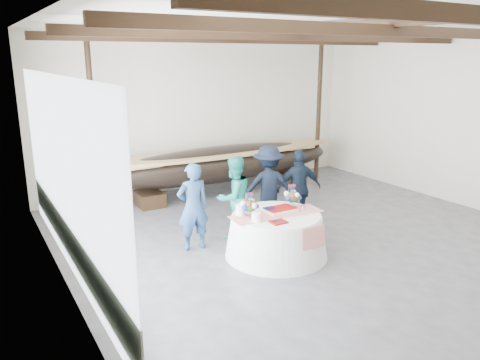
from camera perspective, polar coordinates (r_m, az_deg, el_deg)
floor at (r=9.80m, az=11.80°, el=-8.62°), size 10.00×12.00×0.01m
wall_back at (r=14.07m, az=-4.50°, el=8.29°), size 10.00×0.02×4.50m
wall_left at (r=6.83m, az=-19.79°, el=0.40°), size 0.02×12.00×4.50m
ceiling at (r=9.03m, az=13.38°, el=18.60°), size 10.00×12.00×0.01m
pavilion_structure at (r=9.63m, az=9.64°, el=15.56°), size 9.80×11.76×4.50m
open_bay at (r=7.90m, az=-20.61°, el=-0.98°), size 0.03×7.00×3.20m
longboat_display at (r=13.35m, az=-2.14°, el=2.03°), size 7.42×1.48×1.39m
banquet_table at (r=9.33m, az=4.44°, el=-6.69°), size 2.03×2.03×0.87m
tabletop_items at (r=9.24m, az=3.79°, el=-3.05°), size 1.92×0.95×0.40m
guest_woman_blue at (r=9.50m, az=-5.75°, el=-3.26°), size 0.70×0.49×1.82m
guest_woman_teal at (r=10.08m, az=-0.73°, el=-2.16°), size 0.98×0.83×1.80m
guest_man_left at (r=10.70m, az=3.47°, el=-0.83°), size 1.42×1.12×1.92m
guest_man_right at (r=10.82m, az=7.21°, el=-1.05°), size 1.14×0.71×1.81m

